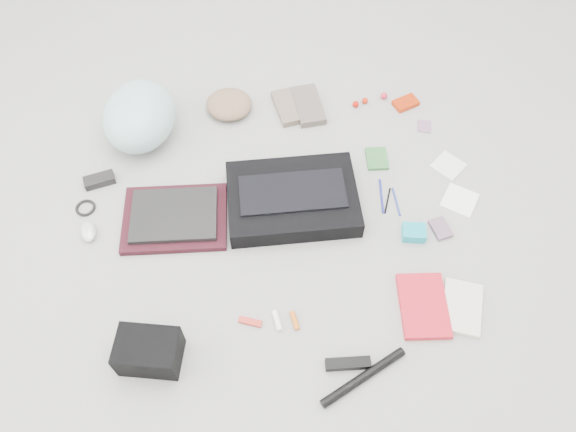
{
  "coord_description": "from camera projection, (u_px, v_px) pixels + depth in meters",
  "views": [
    {
      "loc": [
        -0.18,
        -1.13,
        1.81
      ],
      "look_at": [
        0.0,
        0.0,
        0.05
      ],
      "focal_mm": 35.0,
      "sensor_mm": 36.0,
      "label": 1
    }
  ],
  "objects": [
    {
      "name": "mouse",
      "position": [
        88.0,
        232.0,
        2.1
      ],
      "size": [
        0.07,
        0.1,
        0.04
      ],
      "primitive_type": "ellipsoid",
      "rotation": [
        0.0,
        0.0,
        0.17
      ],
      "color": "silver",
      "rests_on": "ground_plane"
    },
    {
      "name": "pen_black",
      "position": [
        388.0,
        201.0,
        2.19
      ],
      "size": [
        0.05,
        0.11,
        0.01
      ],
      "primitive_type": "cylinder",
      "rotation": [
        1.57,
        0.0,
        -0.41
      ],
      "color": "black",
      "rests_on": "ground_plane"
    },
    {
      "name": "multitool",
      "position": [
        250.0,
        322.0,
        1.91
      ],
      "size": [
        0.08,
        0.05,
        0.01
      ],
      "primitive_type": "cube",
      "rotation": [
        0.0,
        0.0,
        -0.4
      ],
      "color": "#B6281F",
      "rests_on": "ground_plane"
    },
    {
      "name": "laptop_sleeve",
      "position": [
        175.0,
        218.0,
        2.13
      ],
      "size": [
        0.42,
        0.33,
        0.03
      ],
      "primitive_type": "cube",
      "rotation": [
        0.0,
        0.0,
        -0.1
      ],
      "color": "black",
      "rests_on": "ground_plane"
    },
    {
      "name": "notepad",
      "position": [
        377.0,
        159.0,
        2.3
      ],
      "size": [
        0.1,
        0.12,
        0.01
      ],
      "primitive_type": "cube",
      "rotation": [
        0.0,
        0.0,
        -0.1
      ],
      "color": "#2E6731",
      "rests_on": "ground_plane"
    },
    {
      "name": "card_deck",
      "position": [
        440.0,
        229.0,
        2.11
      ],
      "size": [
        0.08,
        0.1,
        0.02
      ],
      "primitive_type": "cube",
      "rotation": [
        0.0,
        0.0,
        0.18
      ],
      "color": "slate",
      "rests_on": "ground_plane"
    },
    {
      "name": "lollipop_b",
      "position": [
        365.0,
        101.0,
        2.47
      ],
      "size": [
        0.03,
        0.03,
        0.03
      ],
      "primitive_type": "sphere",
      "rotation": [
        0.0,
        0.0,
        -0.32
      ],
      "color": "red",
      "rests_on": "ground_plane"
    },
    {
      "name": "napkin_bottom",
      "position": [
        460.0,
        200.0,
        2.19
      ],
      "size": [
        0.17,
        0.17,
        0.01
      ],
      "primitive_type": "cube",
      "rotation": [
        0.0,
        0.0,
        0.92
      ],
      "color": "white",
      "rests_on": "ground_plane"
    },
    {
      "name": "toiletry_tube_orange",
      "position": [
        295.0,
        320.0,
        1.91
      ],
      "size": [
        0.03,
        0.07,
        0.02
      ],
      "primitive_type": "cylinder",
      "rotation": [
        1.57,
        0.0,
        0.13
      ],
      "color": "#CA5E16",
      "rests_on": "ground_plane"
    },
    {
      "name": "mitten_right",
      "position": [
        308.0,
        106.0,
        2.45
      ],
      "size": [
        0.12,
        0.23,
        0.03
      ],
      "primitive_type": "cube",
      "rotation": [
        0.0,
        0.0,
        0.06
      ],
      "color": "#61554C",
      "rests_on": "ground_plane"
    },
    {
      "name": "book_white",
      "position": [
        462.0,
        307.0,
        1.94
      ],
      "size": [
        0.2,
        0.23,
        0.02
      ],
      "primitive_type": "cube",
      "rotation": [
        0.0,
        0.0,
        -0.4
      ],
      "color": "beige",
      "rests_on": "ground_plane"
    },
    {
      "name": "napkin_top",
      "position": [
        448.0,
        166.0,
        2.28
      ],
      "size": [
        0.16,
        0.16,
        0.01
      ],
      "primitive_type": "cube",
      "rotation": [
        0.0,
        0.0,
        0.66
      ],
      "color": "silver",
      "rests_on": "ground_plane"
    },
    {
      "name": "camera_bag",
      "position": [
        149.0,
        351.0,
        1.8
      ],
      "size": [
        0.23,
        0.18,
        0.13
      ],
      "primitive_type": "cube",
      "rotation": [
        0.0,
        0.0,
        -0.24
      ],
      "color": "black",
      "rests_on": "ground_plane"
    },
    {
      "name": "beanie",
      "position": [
        229.0,
        104.0,
        2.43
      ],
      "size": [
        0.25,
        0.24,
        0.07
      ],
      "primitive_type": "ellipsoid",
      "rotation": [
        0.0,
        0.0,
        -0.32
      ],
      "color": "#82624B",
      "rests_on": "ground_plane"
    },
    {
      "name": "power_brick",
      "position": [
        99.0,
        180.0,
        2.23
      ],
      "size": [
        0.13,
        0.08,
        0.03
      ],
      "primitive_type": "cube",
      "rotation": [
        0.0,
        0.0,
        0.2
      ],
      "color": "black",
      "rests_on": "ground_plane"
    },
    {
      "name": "pen_blue",
      "position": [
        382.0,
        196.0,
        2.2
      ],
      "size": [
        0.04,
        0.16,
        0.01
      ],
      "primitive_type": "cylinder",
      "rotation": [
        1.57,
        0.0,
        -0.17
      ],
      "color": "navy",
      "rests_on": "ground_plane"
    },
    {
      "name": "lollipop_c",
      "position": [
        384.0,
        96.0,
        2.48
      ],
      "size": [
        0.04,
        0.04,
        0.03
      ],
      "primitive_type": "sphere",
      "rotation": [
        0.0,
        0.0,
        0.21
      ],
      "color": "red",
      "rests_on": "ground_plane"
    },
    {
      "name": "messenger_bag",
      "position": [
        293.0,
        199.0,
        2.15
      ],
      "size": [
        0.51,
        0.38,
        0.08
      ],
      "primitive_type": "cube",
      "rotation": [
        0.0,
        0.0,
        -0.05
      ],
      "color": "black",
      "rests_on": "ground_plane"
    },
    {
      "name": "cable_coil",
      "position": [
        85.0,
        208.0,
        2.17
      ],
      "size": [
        0.1,
        0.1,
        0.01
      ],
      "primitive_type": "torus",
      "rotation": [
        0.0,
        0.0,
        -0.41
      ],
      "color": "black",
      "rests_on": "ground_plane"
    },
    {
      "name": "laptop",
      "position": [
        174.0,
        215.0,
        2.11
      ],
      "size": [
        0.34,
        0.26,
        0.02
      ],
      "primitive_type": "cube",
      "rotation": [
        0.0,
        0.0,
        -0.1
      ],
      "color": "black",
      "rests_on": "laptop_sleeve"
    },
    {
      "name": "ground_plane",
      "position": [
        288.0,
        223.0,
        2.14
      ],
      "size": [
        4.0,
        4.0,
        0.0
      ],
      "primitive_type": "plane",
      "color": "gray"
    },
    {
      "name": "bike_pump",
      "position": [
        363.0,
        377.0,
        1.8
      ],
      "size": [
        0.31,
        0.16,
        0.03
      ],
      "primitive_type": "cylinder",
      "rotation": [
        0.0,
        1.57,
        0.41
      ],
      "color": "black",
      "rests_on": "ground_plane"
    },
    {
      "name": "pen_navy",
      "position": [
        396.0,
        202.0,
        2.19
      ],
      "size": [
        0.01,
        0.13,
        0.01
      ],
      "primitive_type": "cylinder",
      "rotation": [
        1.57,
        0.0,
        -0.03
      ],
      "color": "navy",
      "rests_on": "ground_plane"
    },
    {
      "name": "mitten_left",
      "position": [
        288.0,
        107.0,
        2.45
      ],
      "size": [
        0.12,
        0.21,
        0.03
      ],
      "primitive_type": "cube",
      "rotation": [
        0.0,
        0.0,
        0.13
      ],
      "color": "#716151",
      "rests_on": "ground_plane"
    },
    {
      "name": "bag_flap",
      "position": [
        293.0,
        192.0,
        2.11
      ],
      "size": [
        0.41,
        0.2,
        0.01
      ],
      "primitive_type": "cube",
      "rotation": [
        0.0,
        0.0,
        -0.05
      ],
      "color": "black",
      "rests_on": "messenger_bag"
    },
    {
      "name": "u_lock",
      "position": [
        348.0,
        364.0,
        1.83
      ],
      "size": [
        0.15,
        0.05,
        0.03
      ],
      "primitive_type": "cube",
      "rotation": [
        0.0,
        0.0,
        -0.1
      ],
      "color": "black",
      "rests_on": "ground_plane"
    },
    {
      "name": "lollipop_a",
      "position": [
        356.0,
        104.0,
        2.46
      ],
      "size": [
        0.04,
        0.04,
        0.03
      ],
      "primitive_type": "sphere",
      "rotation": [
        0.0,
        0.0,
        0.34
      ],
      "color": "red",
      "rests_on": "ground_plane"
    },
    {
      "name": "altoids_tin",
      "position": [
        406.0,
        103.0,
        2.46
      ],
      "size": [
        0.12,
        0.1,
        0.02
      ],
      "primitive_type": "cube",
      "rotation": [
        0.0,
        0.0,
        0.33
      ],
      "color": "#B62907",
      "rests_on": "ground_plane"
    },
    {
      "name": "stamp_sheet",
      "position": [
        424.0,
        126.0,
        2.4
      ],
      "size": [
        0.07,
        0.08,
        0.0
      ],
      "primitive_type": "cube",
      "rotation": [
        0.0,
        0.0,
        -0.29
      ],
      "color": "gray",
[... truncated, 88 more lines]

